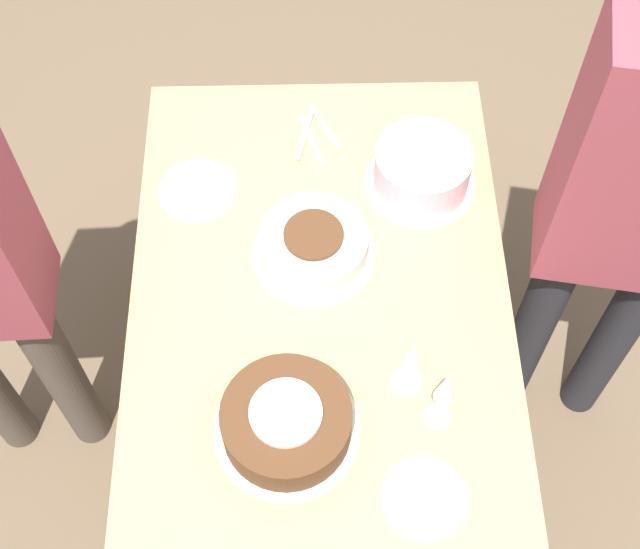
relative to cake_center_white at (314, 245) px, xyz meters
The scene contains 10 objects.
ground_plane 0.82m from the cake_center_white, ahead, with size 12.00×12.00×0.00m, color brown.
dining_table 0.19m from the cake_center_white, ahead, with size 1.29×0.90×0.77m.
cake_center_white is the anchor object (origin of this frame).
cake_front_chocolate 0.46m from the cake_center_white, ahead, with size 0.32×0.32×0.11m.
cake_back_decorated 0.35m from the cake_center_white, 126.84° to the left, with size 0.28×0.28×0.12m.
wine_glass_near 0.41m from the cake_center_white, 30.45° to the left, with size 0.07×0.07×0.20m.
wine_glass_far 0.52m from the cake_center_white, 31.47° to the left, with size 0.06×0.06×0.22m.
dessert_plate_left 0.36m from the cake_center_white, 124.22° to the right, with size 0.20×0.20×0.01m.
dessert_plate_right 0.65m from the cake_center_white, 19.89° to the left, with size 0.18×0.18×0.01m.
fork_pile 0.38m from the cake_center_white, behind, with size 0.20×0.12×0.01m.
Camera 1 is at (1.08, -0.02, 2.61)m, focal length 50.00 mm.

